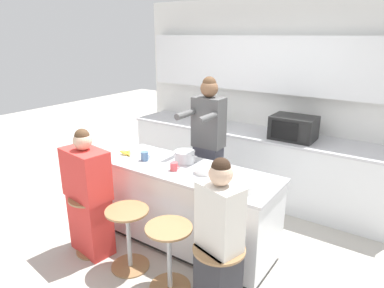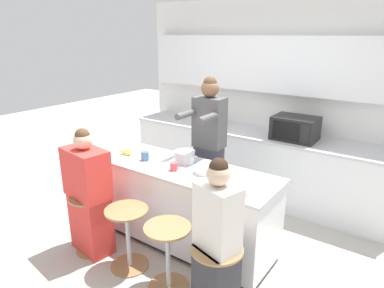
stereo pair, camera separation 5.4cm
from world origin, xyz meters
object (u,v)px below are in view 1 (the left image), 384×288
object	(u,v)px
kitchen_island	(188,207)
cooking_pot	(185,157)
bar_stool_center_right	(169,253)
person_seated_near	(219,247)
bar_stool_leftmost	(91,219)
coffee_cup_near	(145,156)
bar_stool_center_left	(128,234)
bar_stool_rightmost	(218,276)
microwave	(294,128)
potted_plant	(215,116)
banana_bunch	(126,153)
coffee_cup_far	(174,167)
fruit_bowl	(243,187)
person_wrapped_blanket	(88,197)
person_cooking	(208,151)

from	to	relation	value
kitchen_island	cooking_pot	distance (m)	0.54
bar_stool_center_right	person_seated_near	xyz separation A→B (m)	(0.51, -0.01, 0.26)
bar_stool_leftmost	coffee_cup_near	distance (m)	0.86
bar_stool_center_left	bar_stool_rightmost	xyz separation A→B (m)	(1.02, -0.03, 0.00)
microwave	coffee_cup_near	bearing A→B (deg)	-124.73
cooking_pot	microwave	distance (m)	1.57
person_seated_near	potted_plant	distance (m)	2.67
coffee_cup_near	bar_stool_rightmost	bearing A→B (deg)	-24.96
banana_bunch	bar_stool_rightmost	bearing A→B (deg)	-21.28
kitchen_island	coffee_cup_near	xyz separation A→B (m)	(-0.53, -0.07, 0.49)
coffee_cup_far	kitchen_island	bearing A→B (deg)	51.11
person_seated_near	banana_bunch	bearing A→B (deg)	175.17
banana_bunch	potted_plant	world-z (taller)	potted_plant
person_seated_near	fruit_bowl	distance (m)	0.61
kitchen_island	bar_stool_center_right	distance (m)	0.71
coffee_cup_near	bar_stool_leftmost	bearing A→B (deg)	-111.28
person_wrapped_blanket	microwave	world-z (taller)	person_wrapped_blanket
person_cooking	coffee_cup_far	world-z (taller)	person_cooking
bar_stool_rightmost	coffee_cup_far	bearing A→B (deg)	147.07
bar_stool_center_right	person_cooking	xyz separation A→B (m)	(-0.39, 1.26, 0.52)
kitchen_island	banana_bunch	bearing A→B (deg)	-176.35
bar_stool_leftmost	person_cooking	bearing A→B (deg)	63.48
kitchen_island	bar_stool_leftmost	xyz separation A→B (m)	(-0.77, -0.67, -0.08)
bar_stool_center_left	person_cooking	xyz separation A→B (m)	(0.12, 1.25, 0.52)
person_cooking	potted_plant	bearing A→B (deg)	115.80
person_cooking	person_seated_near	xyz separation A→B (m)	(0.90, -1.27, -0.26)
bar_stool_rightmost	coffee_cup_far	xyz separation A→B (m)	(-0.86, 0.56, 0.56)
person_seated_near	person_wrapped_blanket	bearing A→B (deg)	-163.58
coffee_cup_far	coffee_cup_near	bearing A→B (deg)	173.84
person_cooking	person_seated_near	size ratio (longest dim) A/B	1.28
person_seated_near	microwave	world-z (taller)	person_seated_near
bar_stool_rightmost	person_cooking	bearing A→B (deg)	125.22
coffee_cup_near	coffee_cup_far	distance (m)	0.44
bar_stool_leftmost	person_wrapped_blanket	bearing A→B (deg)	-168.79
kitchen_island	person_wrapped_blanket	xyz separation A→B (m)	(-0.78, -0.67, 0.18)
bar_stool_leftmost	coffee_cup_far	xyz separation A→B (m)	(0.67, 0.55, 0.56)
person_cooking	microwave	world-z (taller)	person_cooking
bar_stool_center_left	cooking_pot	bearing A→B (deg)	80.87
cooking_pot	bar_stool_leftmost	bearing A→B (deg)	-128.72
bar_stool_leftmost	microwave	size ratio (longest dim) A/B	1.16
bar_stool_rightmost	microwave	world-z (taller)	microwave
person_cooking	microwave	bearing A→B (deg)	51.76
person_cooking	banana_bunch	size ratio (longest dim) A/B	10.08
person_cooking	microwave	xyz separation A→B (m)	(0.71, 0.93, 0.18)
bar_stool_center_left	coffee_cup_far	size ratio (longest dim) A/B	5.85
bar_stool_center_right	cooking_pot	bearing A→B (deg)	116.38
person_seated_near	bar_stool_leftmost	bearing A→B (deg)	-163.67
bar_stool_leftmost	bar_stool_center_right	bearing A→B (deg)	0.60
cooking_pot	coffee_cup_near	bearing A→B (deg)	-154.41
coffee_cup_near	person_wrapped_blanket	bearing A→B (deg)	-112.16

